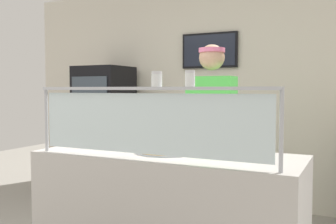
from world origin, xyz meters
The scene contains 9 objects.
shop_rear_unit centered at (0.92, 2.51, 1.36)m, with size 6.25×0.13×2.70m.
serving_counter centered at (0.92, 0.36, 0.47)m, with size 1.85×0.72×0.95m, color #BCB7B2.
sneeze_guard centered at (0.92, 0.06, 1.24)m, with size 1.67×0.06×0.46m.
pizza_tray centered at (0.90, 0.40, 0.97)m, with size 0.46×0.46×0.04m.
pizza_server centered at (0.90, 0.38, 0.99)m, with size 0.07×0.28×0.01m, color #ADAFB7.
parmesan_shaker centered at (1.00, 0.06, 1.45)m, with size 0.07×0.07×0.10m.
pepper_flake_shaker centered at (1.22, 0.06, 1.45)m, with size 0.06×0.06×0.10m.
worker_figure centered at (1.03, 0.97, 1.01)m, with size 0.41×0.50×1.76m.
drink_fridge centered at (-0.83, 2.07, 0.84)m, with size 0.62×0.61×1.68m.
Camera 1 is at (2.11, -2.05, 1.40)m, focal length 41.55 mm.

